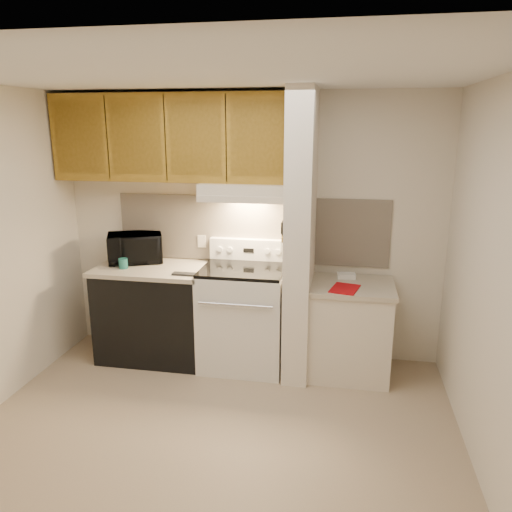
# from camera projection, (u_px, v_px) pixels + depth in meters

# --- Properties ---
(floor) EXTENTS (3.60, 3.60, 0.00)m
(floor) POSITION_uv_depth(u_px,v_px,m) (212.00, 435.00, 3.65)
(floor) COLOR tan
(floor) RESTS_ON ground
(ceiling) EXTENTS (3.60, 3.60, 0.00)m
(ceiling) POSITION_uv_depth(u_px,v_px,m) (203.00, 73.00, 3.01)
(ceiling) COLOR white
(ceiling) RESTS_ON wall_back
(wall_back) EXTENTS (3.60, 2.50, 0.02)m
(wall_back) POSITION_uv_depth(u_px,v_px,m) (251.00, 228.00, 4.76)
(wall_back) COLOR beige
(wall_back) RESTS_ON floor
(wall_right) EXTENTS (0.02, 3.00, 2.50)m
(wall_right) POSITION_uv_depth(u_px,v_px,m) (495.00, 287.00, 3.02)
(wall_right) COLOR beige
(wall_right) RESTS_ON floor
(backsplash) EXTENTS (2.60, 0.02, 0.63)m
(backsplash) POSITION_uv_depth(u_px,v_px,m) (250.00, 229.00, 4.75)
(backsplash) COLOR beige
(backsplash) RESTS_ON wall_back
(range_body) EXTENTS (0.76, 0.65, 0.92)m
(range_body) POSITION_uv_depth(u_px,v_px,m) (244.00, 318.00, 4.63)
(range_body) COLOR silver
(range_body) RESTS_ON floor
(oven_window) EXTENTS (0.50, 0.01, 0.30)m
(oven_window) POSITION_uv_depth(u_px,v_px,m) (236.00, 327.00, 4.32)
(oven_window) COLOR black
(oven_window) RESTS_ON range_body
(oven_handle) EXTENTS (0.65, 0.02, 0.02)m
(oven_handle) POSITION_uv_depth(u_px,v_px,m) (235.00, 305.00, 4.23)
(oven_handle) COLOR silver
(oven_handle) RESTS_ON range_body
(cooktop) EXTENTS (0.74, 0.64, 0.03)m
(cooktop) POSITION_uv_depth(u_px,v_px,m) (243.00, 269.00, 4.51)
(cooktop) COLOR black
(cooktop) RESTS_ON range_body
(range_backguard) EXTENTS (0.76, 0.08, 0.20)m
(range_backguard) POSITION_uv_depth(u_px,v_px,m) (249.00, 249.00, 4.75)
(range_backguard) COLOR silver
(range_backguard) RESTS_ON range_body
(range_display) EXTENTS (0.10, 0.01, 0.04)m
(range_display) POSITION_uv_depth(u_px,v_px,m) (249.00, 250.00, 4.71)
(range_display) COLOR black
(range_display) RESTS_ON range_backguard
(range_knob_left_outer) EXTENTS (0.05, 0.02, 0.05)m
(range_knob_left_outer) POSITION_uv_depth(u_px,v_px,m) (220.00, 249.00, 4.76)
(range_knob_left_outer) COLOR silver
(range_knob_left_outer) RESTS_ON range_backguard
(range_knob_left_inner) EXTENTS (0.05, 0.02, 0.05)m
(range_knob_left_inner) POSITION_uv_depth(u_px,v_px,m) (230.00, 250.00, 4.74)
(range_knob_left_inner) COLOR silver
(range_knob_left_inner) RESTS_ON range_backguard
(range_knob_right_inner) EXTENTS (0.05, 0.02, 0.05)m
(range_knob_right_inner) POSITION_uv_depth(u_px,v_px,m) (267.00, 251.00, 4.68)
(range_knob_right_inner) COLOR silver
(range_knob_right_inner) RESTS_ON range_backguard
(range_knob_right_outer) EXTENTS (0.05, 0.02, 0.05)m
(range_knob_right_outer) POSITION_uv_depth(u_px,v_px,m) (278.00, 252.00, 4.66)
(range_knob_right_outer) COLOR silver
(range_knob_right_outer) RESTS_ON range_backguard
(dishwasher_front) EXTENTS (1.00, 0.63, 0.87)m
(dishwasher_front) POSITION_uv_depth(u_px,v_px,m) (155.00, 314.00, 4.80)
(dishwasher_front) COLOR black
(dishwasher_front) RESTS_ON floor
(left_countertop) EXTENTS (1.04, 0.67, 0.04)m
(left_countertop) POSITION_uv_depth(u_px,v_px,m) (152.00, 269.00, 4.68)
(left_countertop) COLOR #B6AA91
(left_countertop) RESTS_ON dishwasher_front
(spoon_rest) EXTENTS (0.25, 0.08, 0.02)m
(spoon_rest) POSITION_uv_depth(u_px,v_px,m) (186.00, 274.00, 4.42)
(spoon_rest) COLOR black
(spoon_rest) RESTS_ON left_countertop
(teal_jar) EXTENTS (0.10, 0.10, 0.09)m
(teal_jar) POSITION_uv_depth(u_px,v_px,m) (123.00, 263.00, 4.61)
(teal_jar) COLOR #1C6057
(teal_jar) RESTS_ON left_countertop
(outlet) EXTENTS (0.08, 0.01, 0.12)m
(outlet) POSITION_uv_depth(u_px,v_px,m) (202.00, 241.00, 4.85)
(outlet) COLOR beige
(outlet) RESTS_ON backsplash
(microwave) EXTENTS (0.60, 0.51, 0.28)m
(microwave) POSITION_uv_depth(u_px,v_px,m) (135.00, 248.00, 4.81)
(microwave) COLOR black
(microwave) RESTS_ON left_countertop
(partition_pillar) EXTENTS (0.22, 0.70, 2.50)m
(partition_pillar) POSITION_uv_depth(u_px,v_px,m) (300.00, 238.00, 4.34)
(partition_pillar) COLOR silver
(partition_pillar) RESTS_ON floor
(pillar_trim) EXTENTS (0.01, 0.70, 0.04)m
(pillar_trim) POSITION_uv_depth(u_px,v_px,m) (287.00, 231.00, 4.34)
(pillar_trim) COLOR olive
(pillar_trim) RESTS_ON partition_pillar
(knife_strip) EXTENTS (0.02, 0.42, 0.04)m
(knife_strip) POSITION_uv_depth(u_px,v_px,m) (286.00, 230.00, 4.29)
(knife_strip) COLOR black
(knife_strip) RESTS_ON partition_pillar
(knife_blade_a) EXTENTS (0.01, 0.03, 0.16)m
(knife_blade_a) POSITION_uv_depth(u_px,v_px,m) (282.00, 245.00, 4.18)
(knife_blade_a) COLOR silver
(knife_blade_a) RESTS_ON knife_strip
(knife_handle_a) EXTENTS (0.02, 0.02, 0.10)m
(knife_handle_a) POSITION_uv_depth(u_px,v_px,m) (282.00, 228.00, 4.13)
(knife_handle_a) COLOR black
(knife_handle_a) RESTS_ON knife_strip
(knife_blade_b) EXTENTS (0.01, 0.04, 0.18)m
(knife_blade_b) POSITION_uv_depth(u_px,v_px,m) (283.00, 245.00, 4.24)
(knife_blade_b) COLOR silver
(knife_blade_b) RESTS_ON knife_strip
(knife_handle_b) EXTENTS (0.02, 0.02, 0.10)m
(knife_handle_b) POSITION_uv_depth(u_px,v_px,m) (283.00, 227.00, 4.20)
(knife_handle_b) COLOR black
(knife_handle_b) RESTS_ON knife_strip
(knife_blade_c) EXTENTS (0.01, 0.04, 0.20)m
(knife_blade_c) POSITION_uv_depth(u_px,v_px,m) (284.00, 244.00, 4.33)
(knife_blade_c) COLOR silver
(knife_blade_c) RESTS_ON knife_strip
(knife_handle_c) EXTENTS (0.02, 0.02, 0.10)m
(knife_handle_c) POSITION_uv_depth(u_px,v_px,m) (285.00, 224.00, 4.29)
(knife_handle_c) COLOR black
(knife_handle_c) RESTS_ON knife_strip
(knife_blade_d) EXTENTS (0.01, 0.04, 0.16)m
(knife_blade_d) POSITION_uv_depth(u_px,v_px,m) (285.00, 239.00, 4.40)
(knife_blade_d) COLOR silver
(knife_blade_d) RESTS_ON knife_strip
(knife_handle_d) EXTENTS (0.02, 0.02, 0.10)m
(knife_handle_d) POSITION_uv_depth(u_px,v_px,m) (286.00, 223.00, 4.37)
(knife_handle_d) COLOR black
(knife_handle_d) RESTS_ON knife_strip
(knife_blade_e) EXTENTS (0.01, 0.04, 0.18)m
(knife_blade_e) POSITION_uv_depth(u_px,v_px,m) (286.00, 239.00, 4.46)
(knife_blade_e) COLOR silver
(knife_blade_e) RESTS_ON knife_strip
(knife_handle_e) EXTENTS (0.02, 0.02, 0.10)m
(knife_handle_e) POSITION_uv_depth(u_px,v_px,m) (287.00, 221.00, 4.44)
(knife_handle_e) COLOR black
(knife_handle_e) RESTS_ON knife_strip
(oven_mitt) EXTENTS (0.03, 0.11, 0.25)m
(oven_mitt) POSITION_uv_depth(u_px,v_px,m) (288.00, 239.00, 4.53)
(oven_mitt) COLOR gray
(oven_mitt) RESTS_ON partition_pillar
(right_cab_base) EXTENTS (0.70, 0.60, 0.81)m
(right_cab_base) POSITION_uv_depth(u_px,v_px,m) (349.00, 331.00, 4.47)
(right_cab_base) COLOR beige
(right_cab_base) RESTS_ON floor
(right_countertop) EXTENTS (0.74, 0.64, 0.04)m
(right_countertop) POSITION_uv_depth(u_px,v_px,m) (352.00, 286.00, 4.36)
(right_countertop) COLOR #B6AA91
(right_countertop) RESTS_ON right_cab_base
(red_folder) EXTENTS (0.27, 0.33, 0.01)m
(red_folder) POSITION_uv_depth(u_px,v_px,m) (345.00, 289.00, 4.22)
(red_folder) COLOR #AF090E
(red_folder) RESTS_ON right_countertop
(white_box) EXTENTS (0.17, 0.12, 0.04)m
(white_box) POSITION_uv_depth(u_px,v_px,m) (346.00, 276.00, 4.53)
(white_box) COLOR white
(white_box) RESTS_ON right_countertop
(range_hood) EXTENTS (0.78, 0.44, 0.15)m
(range_hood) POSITION_uv_depth(u_px,v_px,m) (246.00, 191.00, 4.45)
(range_hood) COLOR beige
(range_hood) RESTS_ON upper_cabinets
(hood_lip) EXTENTS (0.78, 0.04, 0.06)m
(hood_lip) POSITION_uv_depth(u_px,v_px,m) (241.00, 200.00, 4.26)
(hood_lip) COLOR beige
(hood_lip) RESTS_ON range_hood
(upper_cabinets) EXTENTS (2.18, 0.33, 0.77)m
(upper_cabinets) POSITION_uv_depth(u_px,v_px,m) (172.00, 138.00, 4.50)
(upper_cabinets) COLOR olive
(upper_cabinets) RESTS_ON wall_back
(cab_door_a) EXTENTS (0.46, 0.01, 0.63)m
(cab_door_a) POSITION_uv_depth(u_px,v_px,m) (79.00, 138.00, 4.49)
(cab_door_a) COLOR olive
(cab_door_a) RESTS_ON upper_cabinets
(cab_gap_a) EXTENTS (0.01, 0.01, 0.73)m
(cab_gap_a) POSITION_uv_depth(u_px,v_px,m) (107.00, 138.00, 4.44)
(cab_gap_a) COLOR black
(cab_gap_a) RESTS_ON upper_cabinets
(cab_door_b) EXTENTS (0.46, 0.01, 0.63)m
(cab_door_b) POSITION_uv_depth(u_px,v_px,m) (136.00, 138.00, 4.39)
(cab_door_b) COLOR olive
(cab_door_b) RESTS_ON upper_cabinets
(cab_gap_b) EXTENTS (0.01, 0.01, 0.73)m
(cab_gap_b) POSITION_uv_depth(u_px,v_px,m) (165.00, 138.00, 4.34)
(cab_gap_b) COLOR black
(cab_gap_b) RESTS_ON upper_cabinets
(cab_door_c) EXTENTS (0.46, 0.01, 0.63)m
(cab_door_c) POSITION_uv_depth(u_px,v_px,m) (195.00, 138.00, 4.30)
(cab_door_c) COLOR olive
(cab_door_c) RESTS_ON upper_cabinets
(cab_gap_c) EXTENTS (0.01, 0.01, 0.73)m
(cab_gap_c) POSITION_uv_depth(u_px,v_px,m) (226.00, 139.00, 4.25)
(cab_gap_c) COLOR black
(cab_gap_c) RESTS_ON upper_cabinets
(cab_door_d) EXTENTS (0.46, 0.01, 0.63)m
(cab_door_d) POSITION_uv_depth(u_px,v_px,m) (258.00, 139.00, 4.20)
(cab_door_d) COLOR olive
(cab_door_d) RESTS_ON upper_cabinets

